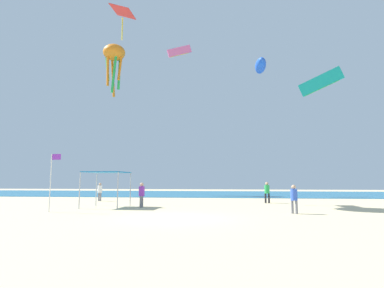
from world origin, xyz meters
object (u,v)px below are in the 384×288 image
(kite_inflatable_blue, at_px, (261,66))
(kite_diamond_red, at_px, (123,13))
(canopy_tent, at_px, (107,174))
(person_rightmost, at_px, (142,193))
(person_central, at_px, (100,190))
(kite_parafoil_pink, at_px, (179,51))
(person_leftmost, at_px, (294,197))
(person_near_tent, at_px, (267,191))
(banner_flag, at_px, (52,177))
(kite_octopus_orange, at_px, (114,55))
(kite_parafoil_teal, at_px, (321,82))

(kite_inflatable_blue, height_order, kite_diamond_red, kite_diamond_red)
(kite_diamond_red, bearing_deg, canopy_tent, 15.97)
(person_rightmost, bearing_deg, kite_diamond_red, -142.96)
(canopy_tent, xyz_separation_m, person_central, (-3.33, 6.66, -1.36))
(person_rightmost, height_order, kite_parafoil_pink, kite_parafoil_pink)
(canopy_tent, bearing_deg, person_leftmost, -13.15)
(canopy_tent, distance_m, person_leftmost, 12.68)
(kite_parafoil_pink, bearing_deg, kite_inflatable_blue, 155.53)
(person_leftmost, distance_m, kite_diamond_red, 24.25)
(person_near_tent, relative_size, kite_parafoil_pink, 0.52)
(person_central, relative_size, banner_flag, 0.49)
(kite_octopus_orange, bearing_deg, person_near_tent, -31.65)
(person_near_tent, xyz_separation_m, kite_octopus_orange, (-19.52, 14.48, 18.98))
(person_near_tent, height_order, person_rightmost, person_near_tent)
(person_near_tent, distance_m, kite_parafoil_pink, 25.99)
(canopy_tent, bearing_deg, kite_inflatable_blue, 57.19)
(kite_inflatable_blue, bearing_deg, kite_parafoil_teal, 29.83)
(person_near_tent, height_order, kite_octopus_orange, kite_octopus_orange)
(person_near_tent, bearing_deg, canopy_tent, -174.87)
(person_near_tent, relative_size, person_leftmost, 1.09)
(person_central, bearing_deg, person_leftmost, -176.50)
(person_near_tent, height_order, person_leftmost, person_near_tent)
(kite_octopus_orange, bearing_deg, kite_inflatable_blue, 4.94)
(person_rightmost, relative_size, kite_parafoil_pink, 0.51)
(person_rightmost, bearing_deg, kite_parafoil_teal, 128.94)
(person_leftmost, relative_size, person_rightmost, 0.94)
(kite_inflatable_blue, bearing_deg, canopy_tent, -31.28)
(person_leftmost, distance_m, kite_parafoil_pink, 31.86)
(person_near_tent, distance_m, banner_flag, 16.71)
(banner_flag, bearing_deg, person_rightmost, 41.22)
(person_near_tent, relative_size, kite_octopus_orange, 0.24)
(canopy_tent, height_order, kite_parafoil_teal, kite_parafoil_teal)
(kite_diamond_red, height_order, kite_octopus_orange, kite_octopus_orange)
(canopy_tent, height_order, person_leftmost, canopy_tent)
(person_central, height_order, person_rightmost, person_rightmost)
(kite_inflatable_blue, height_order, kite_octopus_orange, kite_octopus_orange)
(banner_flag, height_order, kite_inflatable_blue, kite_inflatable_blue)
(person_leftmost, bearing_deg, kite_octopus_orange, -178.53)
(person_leftmost, xyz_separation_m, person_central, (-15.61, 9.53, 0.03))
(kite_diamond_red, distance_m, kite_octopus_orange, 14.98)
(kite_octopus_orange, relative_size, kite_parafoil_teal, 1.73)
(banner_flag, bearing_deg, kite_inflatable_blue, 57.90)
(kite_octopus_orange, bearing_deg, person_rightmost, -58.03)
(canopy_tent, relative_size, kite_diamond_red, 0.82)
(person_near_tent, relative_size, banner_flag, 0.51)
(person_leftmost, height_order, kite_parafoil_teal, kite_parafoil_teal)
(kite_inflatable_blue, bearing_deg, person_central, -48.79)
(banner_flag, relative_size, kite_parafoil_pink, 1.02)
(person_leftmost, xyz_separation_m, kite_inflatable_blue, (0.79, 23.14, 16.51))
(kite_diamond_red, xyz_separation_m, kite_parafoil_teal, (19.72, 4.27, -6.44))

